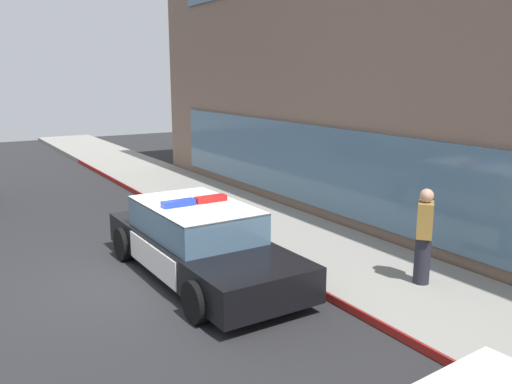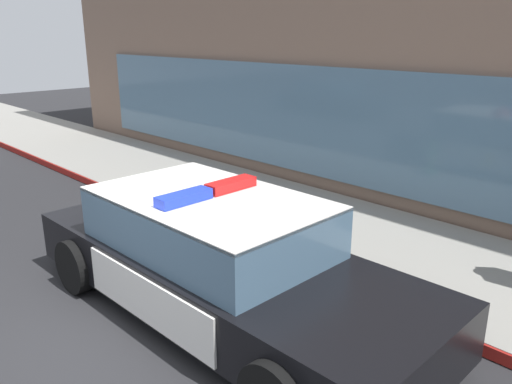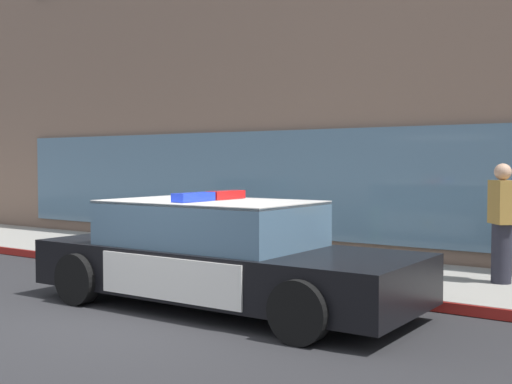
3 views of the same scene
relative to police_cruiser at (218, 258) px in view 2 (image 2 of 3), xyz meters
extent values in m
plane|color=#262628|center=(-0.40, -1.17, -0.68)|extent=(48.00, 48.00, 0.00)
cube|color=gray|center=(-0.40, 2.80, -0.61)|extent=(48.00, 2.91, 0.15)
cube|color=maroon|center=(-0.40, 1.33, -0.61)|extent=(28.80, 0.04, 0.14)
cube|color=slate|center=(-2.11, 4.28, 0.77)|extent=(14.63, 0.08, 2.10)
cube|color=black|center=(0.06, 0.00, -0.18)|extent=(5.16, 1.92, 0.60)
cube|color=silver|center=(1.71, 0.02, -0.02)|extent=(1.77, 1.84, 0.05)
cube|color=silver|center=(-1.74, -0.02, -0.02)|extent=(1.46, 1.84, 0.05)
cube|color=silver|center=(-0.05, 0.94, -0.18)|extent=(2.16, 0.06, 0.51)
cube|color=silver|center=(-0.03, -0.94, -0.18)|extent=(2.16, 0.06, 0.51)
cube|color=yellow|center=(-0.05, 0.96, -0.18)|extent=(0.22, 0.01, 0.26)
cube|color=slate|center=(-0.14, 0.00, 0.39)|extent=(2.69, 1.71, 0.60)
cube|color=silver|center=(-0.14, 0.00, 0.68)|extent=(2.69, 1.71, 0.04)
cube|color=red|center=(-0.15, 0.33, 0.76)|extent=(0.21, 0.63, 0.11)
cube|color=blue|center=(-0.14, -0.34, 0.76)|extent=(0.21, 0.63, 0.11)
cylinder|color=black|center=(1.75, 0.95, -0.34)|extent=(0.68, 0.23, 0.68)
cylinder|color=black|center=(-1.65, 0.91, -0.34)|extent=(0.68, 0.23, 0.68)
cylinder|color=black|center=(-1.62, -0.95, -0.34)|extent=(0.68, 0.23, 0.68)
cylinder|color=#4C994C|center=(-0.97, 1.68, -0.48)|extent=(0.28, 0.28, 0.10)
cylinder|color=#4C994C|center=(-0.97, 1.68, -0.21)|extent=(0.19, 0.19, 0.45)
sphere|color=#4C994C|center=(-0.97, 1.68, 0.09)|extent=(0.22, 0.22, 0.22)
cylinder|color=gray|center=(-0.97, 1.68, 0.16)|extent=(0.06, 0.06, 0.05)
cylinder|color=gray|center=(-0.97, 1.53, -0.18)|extent=(0.09, 0.10, 0.09)
cylinder|color=gray|center=(-0.97, 1.82, -0.18)|extent=(0.09, 0.10, 0.09)
cylinder|color=gray|center=(-0.82, 1.68, -0.22)|extent=(0.10, 0.12, 0.12)
camera|label=1|loc=(8.78, -4.16, 3.10)|focal=37.43mm
camera|label=2|loc=(4.06, -3.36, 2.44)|focal=35.88mm
camera|label=3|loc=(5.27, -6.66, 1.20)|focal=46.38mm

